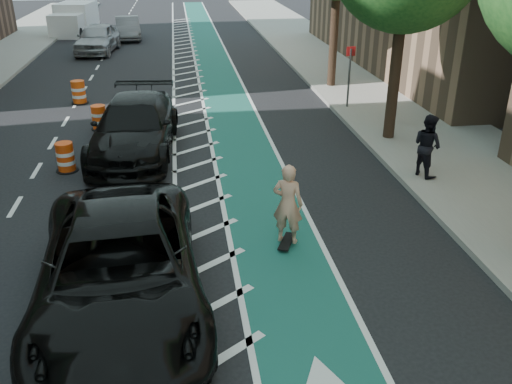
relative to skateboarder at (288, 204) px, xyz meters
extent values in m
plane|color=black|center=(-3.23, -1.98, -1.01)|extent=(120.00, 120.00, 0.00)
cube|color=#1A5B50|center=(-0.23, 8.02, -1.00)|extent=(2.00, 90.00, 0.01)
cube|color=silver|center=(-1.73, 8.02, -1.00)|extent=(1.40, 90.00, 0.01)
cube|color=gray|center=(6.27, 8.02, -0.93)|extent=(5.00, 90.00, 0.15)
cube|color=gray|center=(3.82, 8.02, -0.93)|extent=(0.12, 90.00, 0.16)
cylinder|color=#382619|center=(4.67, 6.02, 1.19)|extent=(0.36, 0.36, 4.40)
cylinder|color=#382619|center=(4.67, 14.02, 1.19)|extent=(0.36, 0.36, 4.40)
cylinder|color=#4C4C4C|center=(4.37, 10.02, 0.19)|extent=(0.08, 0.08, 2.40)
cube|color=red|center=(4.37, 10.02, 1.29)|extent=(0.35, 0.02, 0.35)
cube|color=black|center=(0.00, 0.00, -0.92)|extent=(0.54, 0.82, 0.03)
cylinder|color=black|center=(0.04, 0.27, -0.98)|extent=(0.05, 0.07, 0.06)
cylinder|color=black|center=(0.18, 0.21, -0.98)|extent=(0.05, 0.07, 0.06)
cylinder|color=black|center=(-0.18, -0.21, -0.98)|extent=(0.05, 0.07, 0.06)
cylinder|color=black|center=(-0.04, -0.27, -0.98)|extent=(0.05, 0.07, 0.06)
imported|color=tan|center=(0.00, 0.00, 0.00)|extent=(0.78, 0.67, 1.80)
imported|color=black|center=(-3.36, -1.83, -0.15)|extent=(3.25, 6.34, 1.71)
imported|color=black|center=(-3.60, 6.33, -0.16)|extent=(2.85, 6.02, 1.70)
imported|color=#9D9CA1|center=(-6.85, 23.94, -0.16)|extent=(2.52, 5.17, 1.70)
imported|color=slate|center=(-5.44, 28.82, -0.28)|extent=(2.02, 4.56, 1.46)
imported|color=black|center=(4.47, 3.02, 0.01)|extent=(0.92, 1.03, 1.74)
cube|color=white|center=(-9.28, 32.40, 0.04)|extent=(2.74, 3.64, 2.10)
cube|color=white|center=(-9.63, 29.91, -0.22)|extent=(2.31, 1.95, 1.57)
cylinder|color=black|center=(-10.62, 29.63, -0.64)|extent=(0.36, 0.76, 0.73)
cylinder|color=black|center=(-8.75, 29.37, -0.64)|extent=(0.36, 0.76, 0.73)
cylinder|color=black|center=(-10.10, 33.36, -0.64)|extent=(0.36, 0.76, 0.73)
cylinder|color=black|center=(-8.23, 33.11, -0.64)|extent=(0.36, 0.76, 0.73)
cylinder|color=#D73D0B|center=(-5.52, 5.07, -0.58)|extent=(0.50, 0.50, 0.86)
cylinder|color=silver|center=(-5.52, 5.07, -0.72)|extent=(0.51, 0.51, 0.11)
cylinder|color=silver|center=(-5.52, 5.07, -0.45)|extent=(0.51, 0.51, 0.11)
cylinder|color=black|center=(-5.52, 5.07, -0.99)|extent=(0.63, 0.63, 0.04)
cylinder|color=#FF4A0D|center=(-5.03, 8.90, -0.57)|extent=(0.50, 0.50, 0.87)
cylinder|color=silver|center=(-5.03, 8.90, -0.72)|extent=(0.51, 0.51, 0.12)
cylinder|color=silver|center=(-5.03, 8.90, -0.45)|extent=(0.51, 0.51, 0.12)
cylinder|color=black|center=(-5.03, 8.90, -0.99)|extent=(0.64, 0.64, 0.04)
cylinder|color=#E7490C|center=(-6.26, 12.52, -0.54)|extent=(0.54, 0.54, 0.94)
cylinder|color=silver|center=(-6.26, 12.52, -0.69)|extent=(0.55, 0.55, 0.13)
cylinder|color=silver|center=(-6.26, 12.52, -0.40)|extent=(0.55, 0.55, 0.13)
cylinder|color=black|center=(-6.26, 12.52, -0.99)|extent=(0.69, 0.69, 0.04)
camera|label=1|loc=(-2.12, -10.14, 5.07)|focal=38.00mm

